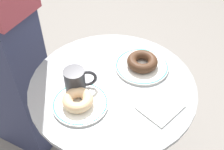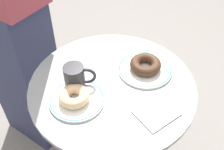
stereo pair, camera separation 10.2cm
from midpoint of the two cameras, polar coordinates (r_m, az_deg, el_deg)
cafe_table at (r=1.24m, az=-2.30°, el=-9.81°), size 0.64×0.64×0.74m
plate_left at (r=0.99m, az=-9.60°, el=-5.97°), size 0.20×0.20×0.01m
plate_right at (r=1.11m, az=3.64°, el=1.75°), size 0.22×0.22×0.01m
donut_glazed at (r=0.97m, az=-10.05°, el=-5.45°), size 0.14×0.14×0.04m
donut_chocolate at (r=1.10m, az=3.70°, el=2.70°), size 0.17×0.17×0.04m
paper_napkin at (r=0.98m, az=7.14°, el=-6.80°), size 0.14×0.13×0.01m
coffee_mug at (r=1.01m, az=-10.38°, el=-1.31°), size 0.11×0.09×0.10m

